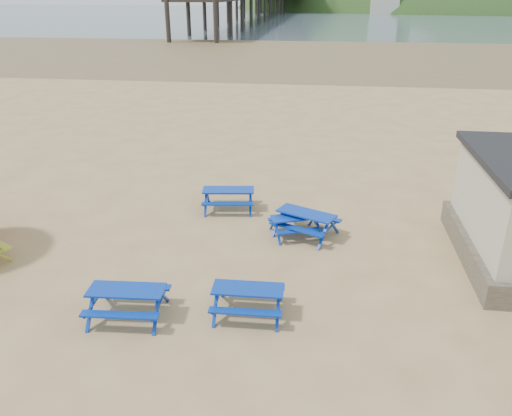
# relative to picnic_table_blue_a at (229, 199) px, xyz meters

# --- Properties ---
(ground) EXTENTS (400.00, 400.00, 0.00)m
(ground) POSITION_rel_picnic_table_blue_a_xyz_m (0.62, -3.56, -0.38)
(ground) COLOR tan
(ground) RESTS_ON ground
(wet_sand) EXTENTS (400.00, 400.00, 0.00)m
(wet_sand) POSITION_rel_picnic_table_blue_a_xyz_m (0.62, 51.44, -0.38)
(wet_sand) COLOR olive
(wet_sand) RESTS_ON ground
(sea) EXTENTS (400.00, 400.00, 0.00)m
(sea) POSITION_rel_picnic_table_blue_a_xyz_m (0.62, 166.44, -0.37)
(sea) COLOR #4A5D6A
(sea) RESTS_ON ground
(picnic_table_blue_a) EXTENTS (2.00, 1.69, 0.76)m
(picnic_table_blue_a) POSITION_rel_picnic_table_blue_a_xyz_m (0.00, 0.00, 0.00)
(picnic_table_blue_a) COLOR #0C29A8
(picnic_table_blue_a) RESTS_ON ground
(picnic_table_blue_b) EXTENTS (2.32, 2.14, 0.78)m
(picnic_table_blue_b) POSITION_rel_picnic_table_blue_a_xyz_m (2.85, -1.70, 0.01)
(picnic_table_blue_b) COLOR #0C29A8
(picnic_table_blue_b) RESTS_ON ground
(picnic_table_blue_c) EXTENTS (1.89, 1.72, 0.65)m
(picnic_table_blue_c) POSITION_rel_picnic_table_blue_a_xyz_m (2.52, -1.76, -0.06)
(picnic_table_blue_c) COLOR #0C29A8
(picnic_table_blue_c) RESTS_ON ground
(picnic_table_blue_d) EXTENTS (1.91, 1.58, 0.76)m
(picnic_table_blue_d) POSITION_rel_picnic_table_blue_a_xyz_m (-1.17, -6.70, -0.00)
(picnic_table_blue_d) COLOR #0C29A8
(picnic_table_blue_d) RESTS_ON ground
(picnic_table_blue_e) EXTENTS (1.76, 1.44, 0.72)m
(picnic_table_blue_e) POSITION_rel_picnic_table_blue_a_xyz_m (1.67, -6.19, -0.02)
(picnic_table_blue_e) COLOR #0C29A8
(picnic_table_blue_e) RESTS_ON ground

